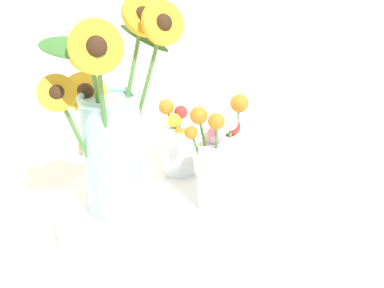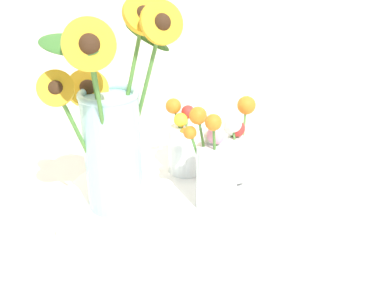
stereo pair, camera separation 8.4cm
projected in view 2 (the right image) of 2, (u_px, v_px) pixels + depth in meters
ground_plane at (208, 225)px, 0.85m from camera, size 6.00×6.00×0.00m
serving_tray at (192, 204)px, 0.89m from camera, size 0.53×0.53×0.02m
mason_jar_sunflowers at (112, 132)px, 0.81m from camera, size 0.26×0.20×0.40m
vase_small_center at (215, 168)px, 0.84m from camera, size 0.09×0.08×0.20m
vase_bulb_right at (235, 154)px, 0.93m from camera, size 0.10×0.10×0.17m
vase_small_back at (185, 145)px, 0.97m from camera, size 0.08×0.08×0.16m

